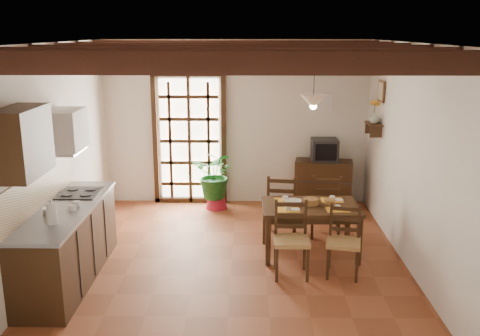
{
  "coord_description": "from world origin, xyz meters",
  "views": [
    {
      "loc": [
        0.21,
        -6.55,
        2.95
      ],
      "look_at": [
        0.1,
        0.4,
        1.15
      ],
      "focal_mm": 40.0,
      "sensor_mm": 36.0,
      "label": 1
    }
  ],
  "objects_px": {
    "kitchen_counter": "(68,243)",
    "potted_plant": "(216,176)",
    "chair_near_left": "(291,253)",
    "crt_tv": "(325,150)",
    "chair_far_right": "(325,216)",
    "chair_far_left": "(282,217)",
    "pendant_lamp": "(313,100)",
    "dining_table": "(311,211)",
    "chair_near_right": "(343,254)",
    "sideboard": "(323,184)"
  },
  "relations": [
    {
      "from": "kitchen_counter",
      "to": "chair_near_left",
      "type": "relative_size",
      "value": 2.42
    },
    {
      "from": "chair_far_left",
      "to": "sideboard",
      "type": "xyz_separation_m",
      "value": [
        0.78,
        1.37,
        0.11
      ]
    },
    {
      "from": "crt_tv",
      "to": "kitchen_counter",
      "type": "bearing_deg",
      "value": -140.45
    },
    {
      "from": "chair_near_left",
      "to": "kitchen_counter",
      "type": "bearing_deg",
      "value": -177.06
    },
    {
      "from": "chair_near_right",
      "to": "crt_tv",
      "type": "distance_m",
      "value": 2.75
    },
    {
      "from": "chair_far_right",
      "to": "sideboard",
      "type": "distance_m",
      "value": 1.37
    },
    {
      "from": "dining_table",
      "to": "chair_near_right",
      "type": "height_order",
      "value": "chair_near_right"
    },
    {
      "from": "sideboard",
      "to": "chair_near_right",
      "type": "bearing_deg",
      "value": -83.64
    },
    {
      "from": "kitchen_counter",
      "to": "chair_far_right",
      "type": "bearing_deg",
      "value": 24.0
    },
    {
      "from": "chair_near_right",
      "to": "crt_tv",
      "type": "relative_size",
      "value": 2.0
    },
    {
      "from": "sideboard",
      "to": "chair_near_left",
      "type": "bearing_deg",
      "value": -96.97
    },
    {
      "from": "kitchen_counter",
      "to": "chair_near_left",
      "type": "distance_m",
      "value": 2.71
    },
    {
      "from": "potted_plant",
      "to": "dining_table",
      "type": "bearing_deg",
      "value": -54.04
    },
    {
      "from": "kitchen_counter",
      "to": "potted_plant",
      "type": "bearing_deg",
      "value": 58.9
    },
    {
      "from": "dining_table",
      "to": "chair_far_right",
      "type": "xyz_separation_m",
      "value": [
        0.3,
        0.66,
        -0.31
      ]
    },
    {
      "from": "crt_tv",
      "to": "pendant_lamp",
      "type": "bearing_deg",
      "value": -102.89
    },
    {
      "from": "dining_table",
      "to": "chair_near_right",
      "type": "bearing_deg",
      "value": -63.71
    },
    {
      "from": "kitchen_counter",
      "to": "chair_near_right",
      "type": "xyz_separation_m",
      "value": [
        3.34,
        0.17,
        -0.2
      ]
    },
    {
      "from": "dining_table",
      "to": "sideboard",
      "type": "distance_m",
      "value": 2.07
    },
    {
      "from": "chair_near_left",
      "to": "pendant_lamp",
      "type": "distance_m",
      "value": 1.96
    },
    {
      "from": "chair_near_right",
      "to": "chair_far_left",
      "type": "bearing_deg",
      "value": 129.71
    },
    {
      "from": "chair_far_left",
      "to": "pendant_lamp",
      "type": "height_order",
      "value": "pendant_lamp"
    },
    {
      "from": "dining_table",
      "to": "kitchen_counter",
      "type": "bearing_deg",
      "value": -166.32
    },
    {
      "from": "chair_far_left",
      "to": "potted_plant",
      "type": "height_order",
      "value": "potted_plant"
    },
    {
      "from": "chair_near_right",
      "to": "crt_tv",
      "type": "bearing_deg",
      "value": 99.69
    },
    {
      "from": "chair_far_left",
      "to": "pendant_lamp",
      "type": "bearing_deg",
      "value": 129.56
    },
    {
      "from": "dining_table",
      "to": "chair_far_right",
      "type": "distance_m",
      "value": 0.79
    },
    {
      "from": "chair_near_right",
      "to": "chair_far_left",
      "type": "xyz_separation_m",
      "value": [
        -0.68,
        1.29,
        0.02
      ]
    },
    {
      "from": "chair_far_left",
      "to": "crt_tv",
      "type": "height_order",
      "value": "crt_tv"
    },
    {
      "from": "kitchen_counter",
      "to": "chair_near_right",
      "type": "height_order",
      "value": "kitchen_counter"
    },
    {
      "from": "crt_tv",
      "to": "chair_far_right",
      "type": "bearing_deg",
      "value": -95.87
    },
    {
      "from": "chair_near_left",
      "to": "crt_tv",
      "type": "distance_m",
      "value": 2.86
    },
    {
      "from": "chair_far_left",
      "to": "kitchen_counter",
      "type": "bearing_deg",
      "value": 36.34
    },
    {
      "from": "chair_near_left",
      "to": "chair_far_left",
      "type": "distance_m",
      "value": 1.3
    },
    {
      "from": "potted_plant",
      "to": "sideboard",
      "type": "bearing_deg",
      "value": 3.96
    },
    {
      "from": "chair_near_left",
      "to": "chair_near_right",
      "type": "bearing_deg",
      "value": 1.07
    },
    {
      "from": "kitchen_counter",
      "to": "potted_plant",
      "type": "relative_size",
      "value": 1.04
    },
    {
      "from": "crt_tv",
      "to": "potted_plant",
      "type": "relative_size",
      "value": 0.2
    },
    {
      "from": "chair_near_left",
      "to": "chair_far_right",
      "type": "height_order",
      "value": "chair_far_right"
    },
    {
      "from": "sideboard",
      "to": "potted_plant",
      "type": "bearing_deg",
      "value": -167.37
    },
    {
      "from": "chair_near_right",
      "to": "chair_far_left",
      "type": "height_order",
      "value": "chair_far_left"
    },
    {
      "from": "kitchen_counter",
      "to": "chair_far_right",
      "type": "xyz_separation_m",
      "value": [
        3.3,
        1.47,
        -0.18
      ]
    },
    {
      "from": "chair_far_right",
      "to": "pendant_lamp",
      "type": "distance_m",
      "value": 1.89
    },
    {
      "from": "dining_table",
      "to": "chair_near_right",
      "type": "xyz_separation_m",
      "value": [
        0.34,
        -0.64,
        -0.33
      ]
    },
    {
      "from": "chair_far_left",
      "to": "potted_plant",
      "type": "distance_m",
      "value": 1.64
    },
    {
      "from": "dining_table",
      "to": "potted_plant",
      "type": "bearing_deg",
      "value": 124.53
    },
    {
      "from": "dining_table",
      "to": "crt_tv",
      "type": "xyz_separation_m",
      "value": [
        0.45,
        2.01,
        0.4
      ]
    },
    {
      "from": "chair_near_right",
      "to": "sideboard",
      "type": "distance_m",
      "value": 2.67
    },
    {
      "from": "chair_far_left",
      "to": "pendant_lamp",
      "type": "distance_m",
      "value": 1.89
    },
    {
      "from": "sideboard",
      "to": "pendant_lamp",
      "type": "relative_size",
      "value": 1.13
    }
  ]
}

